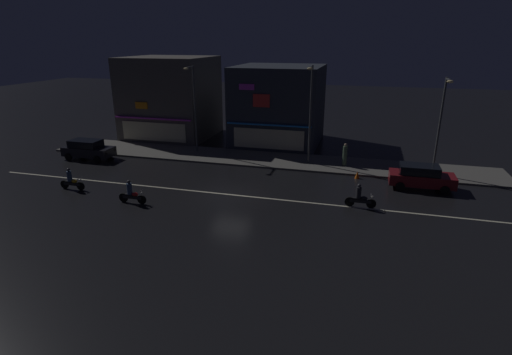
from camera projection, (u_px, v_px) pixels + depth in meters
The scene contains 15 objects.
ground_plane at pixel (230, 195), 26.68m from camera, with size 140.00×140.00×0.00m, color black.
lane_divider_stripe at pixel (230, 195), 26.68m from camera, with size 36.43×0.16×0.01m, color beige.
sidewalk_far at pixel (262, 159), 34.39m from camera, with size 38.35×4.58×0.14m, color #5B5954.
storefront_left_block at pixel (279, 105), 39.15m from camera, with size 8.14×8.65×7.46m.
storefront_center_block at pixel (171, 97), 41.73m from camera, with size 8.43×8.30×8.16m.
streetlamp_west at pixel (194, 103), 34.91m from camera, with size 0.44×1.64×7.57m.
streetlamp_mid at pixel (310, 108), 31.48m from camera, with size 0.44×1.64×7.82m.
streetlamp_east at pixel (441, 119), 28.78m from camera, with size 0.44×1.64×7.18m.
pedestrian_on_sidewalk at pixel (345, 155), 32.08m from camera, with size 0.35×0.35×1.84m.
parked_car_near_kerb at pixel (88, 149), 34.41m from camera, with size 4.30×1.98×1.67m.
parked_car_trailing at pixel (421, 176), 27.55m from camera, with size 4.30×1.98×1.67m.
motorcycle_lead at pixel (360, 198), 24.51m from camera, with size 1.90×0.60×1.52m.
motorcycle_following at pixel (71, 181), 27.44m from camera, with size 1.90×0.60×1.52m.
motorcycle_opposite_lane at pixel (131, 194), 25.13m from camera, with size 1.90×0.60×1.52m.
traffic_cone at pixel (357, 175), 29.73m from camera, with size 0.36×0.36×0.55m, color orange.
Camera 1 is at (8.20, -23.50, 9.83)m, focal length 28.03 mm.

